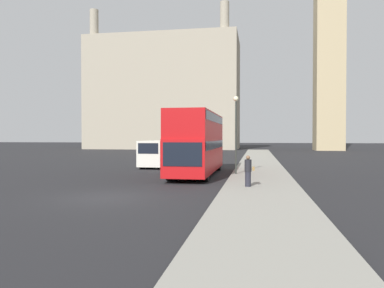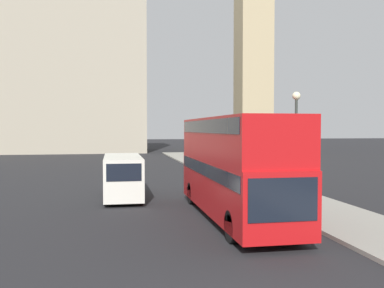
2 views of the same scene
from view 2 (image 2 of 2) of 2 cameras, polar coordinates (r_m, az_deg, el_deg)
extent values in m
cube|color=tan|center=(76.27, 8.21, 17.28)|extent=(5.39, 5.39, 47.93)
cube|color=#9E937F|center=(76.72, -19.23, 8.35)|extent=(33.54, 15.53, 24.94)
cube|color=#B71114|center=(18.80, 5.56, -5.51)|extent=(2.59, 11.03, 2.29)
cube|color=#B71114|center=(18.65, 5.59, 0.74)|extent=(2.59, 10.81, 1.80)
cube|color=black|center=(18.72, 5.57, -3.32)|extent=(2.63, 10.59, 0.55)
cube|color=black|center=(18.64, 5.59, 2.35)|extent=(2.63, 10.37, 0.55)
cube|color=black|center=(13.59, 12.06, -7.30)|extent=(2.28, 0.03, 1.37)
cylinder|color=black|center=(15.05, 6.21, -10.87)|extent=(0.72, 1.13, 1.13)
cylinder|color=black|center=(15.68, 12.86, -10.38)|extent=(0.72, 1.13, 1.13)
cylinder|color=black|center=(22.43, 0.51, -6.56)|extent=(0.72, 1.13, 1.13)
cylinder|color=black|center=(22.86, 5.13, -6.41)|extent=(0.72, 1.13, 1.13)
cube|color=silver|center=(24.46, -9.23, -4.15)|extent=(2.03, 6.17, 2.18)
cube|color=black|center=(21.33, -9.06, -3.77)|extent=(1.72, 0.02, 0.87)
cube|color=black|center=(22.41, -9.13, -3.49)|extent=(2.06, 1.11, 0.70)
cylinder|color=black|center=(22.50, -11.05, -7.09)|extent=(0.51, 0.73, 0.73)
cylinder|color=black|center=(22.53, -7.15, -7.06)|extent=(0.51, 0.73, 0.73)
cylinder|color=black|center=(26.65, -10.96, -5.66)|extent=(0.51, 0.73, 0.73)
cylinder|color=black|center=(26.68, -7.67, -5.63)|extent=(0.51, 0.73, 0.73)
cylinder|color=#2D332D|center=(19.34, 13.68, -1.74)|extent=(0.12, 0.12, 5.03)
sphere|color=beige|center=(19.35, 13.75, 6.26)|extent=(0.36, 0.36, 0.36)
camera|label=1|loc=(12.65, 121.55, -6.49)|focal=35.00mm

